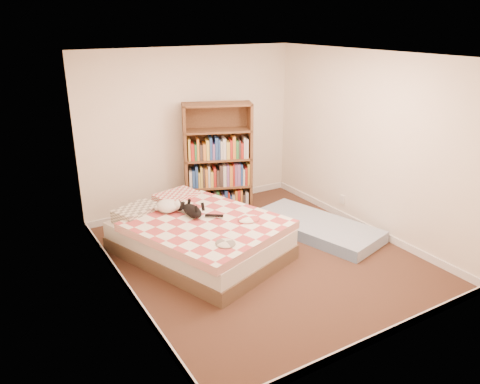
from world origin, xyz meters
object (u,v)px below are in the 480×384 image
bed (198,235)px  black_cat (191,210)px  white_dog (169,206)px  floor_mattress (316,227)px  bookshelf (217,174)px

bed → black_cat: (-0.02, 0.13, 0.32)m
bed → black_cat: size_ratio=3.56×
white_dog → floor_mattress: bearing=-24.6°
bed → floor_mattress: (1.72, -0.29, -0.17)m
floor_mattress → bookshelf: bearing=104.0°
white_dog → bed: bearing=-64.3°
floor_mattress → black_cat: 1.86m
bookshelf → black_cat: bookshelf is taller
floor_mattress → black_cat: black_cat is taller
bookshelf → white_dog: bearing=-124.6°
bed → black_cat: 0.34m
floor_mattress → black_cat: (-1.74, 0.42, 0.49)m
bed → white_dog: bearing=101.9°
black_cat → white_dog: size_ratio=2.03×
bookshelf → floor_mattress: size_ratio=0.94×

